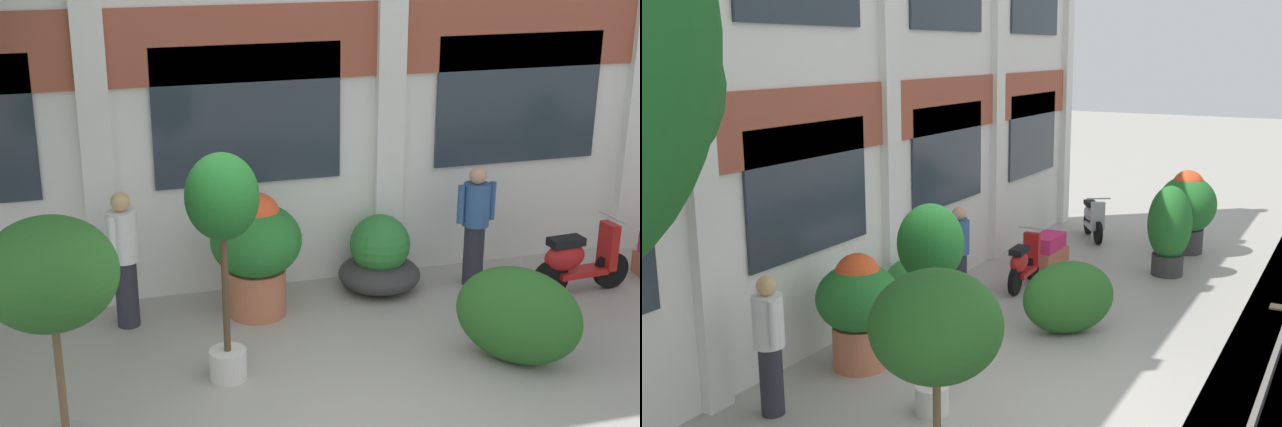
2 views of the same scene
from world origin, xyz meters
The scene contains 10 objects.
ground_plane centered at (0.00, 0.00, 0.00)m, with size 80.00×80.00×0.00m, color #9E998E.
apartment_facade centered at (0.00, 3.40, 3.53)m, with size 18.36×0.64×7.06m.
potted_plant_terracotta_small centered at (-2.33, -0.11, 1.69)m, with size 1.14×1.14×2.24m.
potted_plant_fluted_column centered at (-0.10, 2.37, 0.86)m, with size 1.07×1.07×1.51m.
potted_plant_low_pan centered at (-0.71, 0.91, 1.79)m, with size 0.73×0.73×2.40m.
potted_plant_wide_bowl centered at (1.54, 2.65, 0.41)m, with size 1.04×1.04×0.99m.
scooter_near_curb centered at (3.88, 1.86, 0.44)m, with size 1.38×0.50×0.98m.
resident_by_doorway centered at (-1.61, 2.46, 0.87)m, with size 0.34×0.46×1.62m.
resident_watching_tracks centered at (2.76, 2.48, 0.84)m, with size 0.53×0.34×1.57m.
topiary_hedge centered at (2.31, 0.44, 0.53)m, with size 1.37×0.70×1.07m, color #286023.
Camera 1 is at (-2.03, -7.19, 4.58)m, focal length 50.00 mm.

